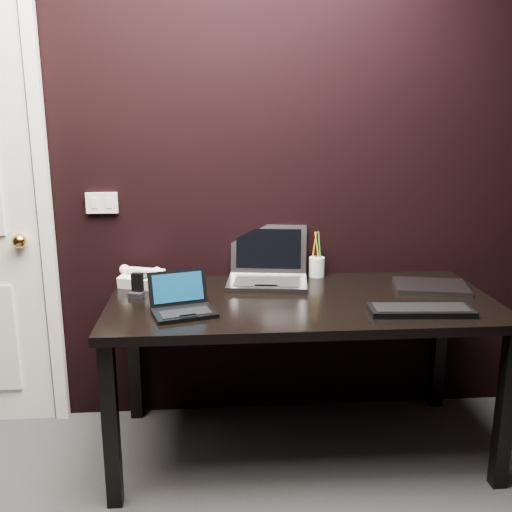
{
  "coord_description": "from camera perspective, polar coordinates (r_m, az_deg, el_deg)",
  "views": [
    {
      "loc": [
        -0.09,
        -0.99,
        1.53
      ],
      "look_at": [
        0.09,
        1.35,
        0.95
      ],
      "focal_mm": 40.0,
      "sensor_mm": 36.0,
      "label": 1
    }
  ],
  "objects": [
    {
      "name": "desk",
      "position": [
        2.57,
        4.55,
        -5.9
      ],
      "size": [
        1.7,
        0.8,
        0.74
      ],
      "color": "black",
      "rests_on": "ground"
    },
    {
      "name": "pen_cup",
      "position": [
        2.88,
        6.09,
        -1.0
      ],
      "size": [
        0.1,
        0.1,
        0.23
      ],
      "color": "silver",
      "rests_on": "desk"
    },
    {
      "name": "closed_laptop",
      "position": [
        2.79,
        17.07,
        -2.94
      ],
      "size": [
        0.37,
        0.3,
        0.02
      ],
      "color": "#9F9FA4",
      "rests_on": "desk"
    },
    {
      "name": "wall_switch",
      "position": [
        2.86,
        -15.16,
        5.15
      ],
      "size": [
        0.15,
        0.02,
        0.1
      ],
      "color": "silver",
      "rests_on": "wall_back"
    },
    {
      "name": "mobile_phone",
      "position": [
        2.61,
        -11.81,
        -3.14
      ],
      "size": [
        0.07,
        0.07,
        0.11
      ],
      "color": "black",
      "rests_on": "desk"
    },
    {
      "name": "wall_back",
      "position": [
        2.8,
        -2.63,
        9.16
      ],
      "size": [
        4.0,
        0.0,
        4.0
      ],
      "primitive_type": "plane",
      "rotation": [
        1.57,
        0.0,
        0.0
      ],
      "color": "black",
      "rests_on": "ground"
    },
    {
      "name": "desk_phone",
      "position": [
        2.77,
        -11.36,
        -2.13
      ],
      "size": [
        0.23,
        0.21,
        0.11
      ],
      "color": "white",
      "rests_on": "desk"
    },
    {
      "name": "silver_laptop",
      "position": [
        2.75,
        1.16,
        -1.72
      ],
      "size": [
        0.42,
        0.39,
        0.26
      ],
      "color": "gray",
      "rests_on": "desk"
    },
    {
      "name": "netbook",
      "position": [
        2.37,
        -7.36,
        -4.92
      ],
      "size": [
        0.3,
        0.28,
        0.16
      ],
      "color": "black",
      "rests_on": "desk"
    },
    {
      "name": "ext_keyboard",
      "position": [
        2.45,
        16.16,
        -5.22
      ],
      "size": [
        0.43,
        0.17,
        0.03
      ],
      "color": "black",
      "rests_on": "desk"
    }
  ]
}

